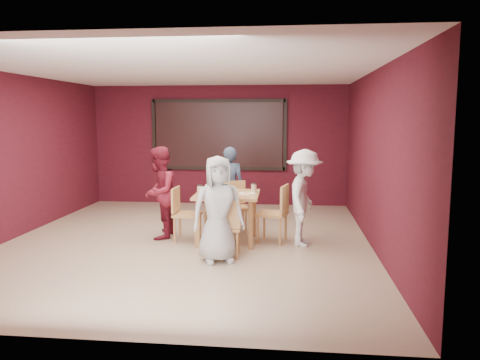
# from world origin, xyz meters

# --- Properties ---
(floor) EXTENTS (7.00, 7.00, 0.00)m
(floor) POSITION_xyz_m (0.00, 0.00, 0.00)
(floor) COLOR tan
(floor) RESTS_ON ground
(window_blinds) EXTENTS (3.00, 0.02, 1.50)m
(window_blinds) POSITION_xyz_m (0.00, 3.45, 1.65)
(window_blinds) COLOR black
(dining_table) EXTENTS (1.06, 1.06, 0.97)m
(dining_table) POSITION_xyz_m (0.66, 0.06, 0.71)
(dining_table) COLOR #B27C49
(dining_table) RESTS_ON floor
(chair_front) EXTENTS (0.45, 0.45, 0.88)m
(chair_front) POSITION_xyz_m (0.76, -0.80, 0.50)
(chair_front) COLOR #BD8949
(chair_front) RESTS_ON floor
(chair_back) EXTENTS (0.53, 0.53, 0.91)m
(chair_back) POSITION_xyz_m (0.68, 0.83, 0.51)
(chair_back) COLOR #BD8949
(chair_back) RESTS_ON floor
(chair_left) EXTENTS (0.45, 0.45, 0.90)m
(chair_left) POSITION_xyz_m (-0.09, 0.09, 0.51)
(chair_left) COLOR #BD8949
(chair_left) RESTS_ON floor
(chair_right) EXTENTS (0.56, 0.56, 0.96)m
(chair_right) POSITION_xyz_m (1.48, 0.13, 0.54)
(chair_right) COLOR #BD8949
(chair_right) RESTS_ON floor
(diner_front) EXTENTS (0.87, 0.72, 1.52)m
(diner_front) POSITION_xyz_m (0.68, -0.99, 0.76)
(diner_front) COLOR #B0B0B0
(diner_front) RESTS_ON floor
(diner_back) EXTENTS (0.58, 0.41, 1.52)m
(diner_back) POSITION_xyz_m (0.56, 1.21, 0.76)
(diner_back) COLOR #303F56
(diner_back) RESTS_ON floor
(diner_left) EXTENTS (0.62, 0.78, 1.57)m
(diner_left) POSITION_xyz_m (-0.52, 0.21, 0.78)
(diner_left) COLOR maroon
(diner_left) RESTS_ON floor
(diner_right) EXTENTS (0.74, 1.09, 1.55)m
(diner_right) POSITION_xyz_m (1.92, 0.01, 0.78)
(diner_right) COLOR white
(diner_right) RESTS_ON floor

